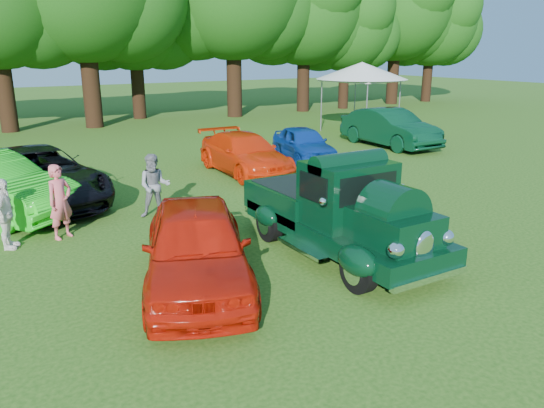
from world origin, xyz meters
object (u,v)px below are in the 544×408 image
spectator_grey (155,186)px  spectator_white (5,214)px  red_convertible (197,246)px  spectator_pink (60,202)px  back_car_green (390,128)px  back_car_black (37,177)px  hero_pickup (339,213)px  back_car_orange (245,154)px  back_car_blue (304,144)px  canopy_tent (362,71)px

spectator_grey → spectator_white: 3.57m
red_convertible → spectator_grey: spectator_grey is taller
spectator_grey → spectator_pink: bearing=-146.9°
back_car_green → spectator_white: (-16.00, -5.22, -0.05)m
back_car_black → spectator_pink: spectator_pink is taller
hero_pickup → red_convertible: hero_pickup is taller
back_car_orange → spectator_pink: 7.71m
spectator_pink → spectator_white: size_ratio=1.10×
hero_pickup → back_car_blue: (4.91, 8.52, -0.22)m
red_convertible → canopy_tent: (15.20, 13.51, 2.32)m
hero_pickup → back_car_green: size_ratio=1.03×
red_convertible → spectator_white: 4.79m
spectator_white → spectator_grey: bearing=-57.9°
hero_pickup → canopy_tent: 18.16m
back_car_black → back_car_orange: back_car_black is taller
back_car_orange → hero_pickup: bearing=-101.8°
spectator_pink → spectator_white: 1.17m
spectator_grey → spectator_white: size_ratio=1.06×
spectator_white → canopy_tent: canopy_tent is taller
spectator_white → back_car_green: bearing=-48.5°
red_convertible → back_car_black: (-1.65, 7.30, 0.01)m
hero_pickup → red_convertible: bearing=-179.9°
hero_pickup → back_car_black: 8.80m
hero_pickup → red_convertible: 3.26m
back_car_orange → spectator_white: 8.79m
back_car_blue → spectator_white: (-10.95, -4.62, 0.13)m
hero_pickup → red_convertible: size_ratio=1.13×
spectator_grey → red_convertible: bearing=-76.6°
back_car_orange → spectator_grey: 5.48m
hero_pickup → canopy_tent: bearing=48.5°
hero_pickup → spectator_white: hero_pickup is taller
back_car_green → back_car_orange: bearing=-168.8°
back_car_black → spectator_grey: (2.40, -2.86, 0.04)m
hero_pickup → spectator_grey: 5.10m
hero_pickup → back_car_green: 13.50m
back_car_green → spectator_grey: size_ratio=3.04×
hero_pickup → spectator_white: 7.19m
back_car_green → spectator_grey: 13.32m
hero_pickup → back_car_green: bearing=42.5°
spectator_pink → spectator_white: spectator_pink is taller
spectator_pink → canopy_tent: canopy_tent is taller
red_convertible → spectator_white: (-2.78, 3.90, 0.01)m
red_convertible → back_car_black: size_ratio=0.81×
spectator_grey → back_car_orange: bearing=59.8°
red_convertible → spectator_grey: 4.50m
red_convertible → spectator_grey: size_ratio=2.76×
back_car_black → back_car_green: back_car_green is taller
back_car_green → spectator_pink: (-14.84, -5.10, 0.03)m
back_car_green → canopy_tent: 5.32m
back_car_blue → spectator_grey: spectator_grey is taller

